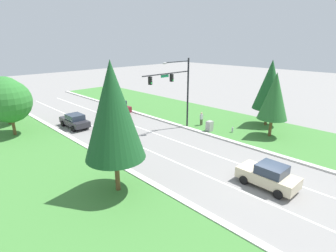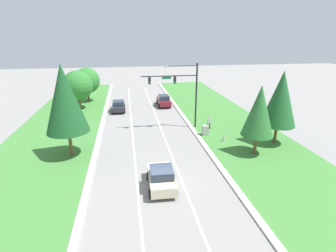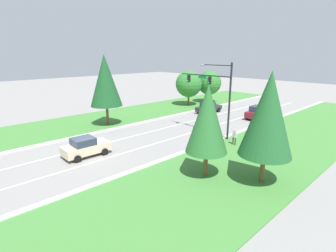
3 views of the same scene
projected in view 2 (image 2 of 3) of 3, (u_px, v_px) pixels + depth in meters
ground_plane at (161, 187)px, 20.42m from camera, size 160.00×160.00×0.00m
curb_strip_right at (230, 180)px, 21.24m from camera, size 0.50×90.00×0.15m
curb_strip_left at (86, 192)px, 19.54m from camera, size 0.50×90.00×0.15m
grass_verge_right at (289, 175)px, 22.04m from camera, size 10.00×90.00×0.08m
grass_verge_left at (10, 200)px, 18.76m from camera, size 10.00×90.00×0.08m
lane_stripe_inner_left at (138, 189)px, 20.14m from camera, size 0.14×81.00×0.01m
lane_stripe_inner_right at (183, 185)px, 20.68m from camera, size 0.14×81.00×0.01m
traffic_signal_mast at (181, 86)px, 31.35m from camera, size 6.80×0.41×8.05m
burgundy_sedan at (164, 101)px, 43.04m from camera, size 2.05×4.49×1.86m
charcoal_sedan at (119, 106)px, 40.24m from camera, size 2.01×4.50×1.64m
champagne_sedan at (161, 178)px, 20.06m from camera, size 2.17×4.15×1.73m
utility_cabinet at (205, 131)px, 30.45m from camera, size 0.70×0.60×1.26m
pedestrian at (209, 122)px, 32.39m from camera, size 0.40×0.22×1.69m
fire_hydrant at (224, 139)px, 28.84m from camera, size 0.34×0.20×0.70m
conifer_near_right_tree at (281, 99)px, 26.88m from camera, size 3.59×3.59×7.86m
oak_near_left_tree at (87, 81)px, 44.78m from camera, size 4.35×4.35×5.90m
conifer_far_right_tree at (259, 111)px, 24.59m from camera, size 3.05×3.05×6.87m
oak_far_left_tree at (78, 85)px, 40.17m from camera, size 4.55×4.55×6.08m
conifer_mid_left_tree at (65, 99)px, 23.76m from camera, size 3.94×3.94×8.85m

